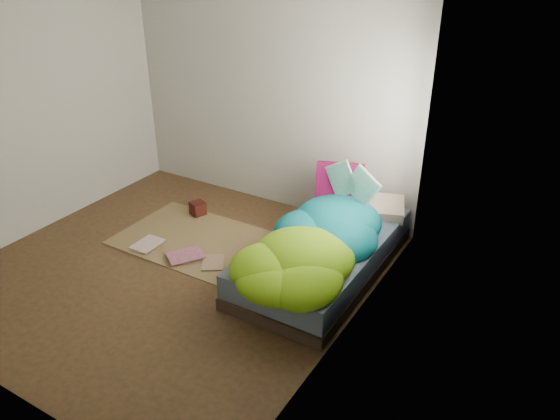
% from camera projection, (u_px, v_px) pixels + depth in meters
% --- Properties ---
extents(ground, '(3.50, 3.50, 0.00)m').
position_uv_depth(ground, '(173.00, 270.00, 5.16)').
color(ground, '#3D2D17').
rests_on(ground, ground).
extents(room_walls, '(3.54, 3.54, 2.62)m').
position_uv_depth(room_walls, '(156.00, 102.00, 4.41)').
color(room_walls, beige).
rests_on(room_walls, ground).
extents(bed, '(1.00, 2.00, 0.34)m').
position_uv_depth(bed, '(323.00, 255.00, 5.07)').
color(bed, '#3A2D1F').
rests_on(bed, ground).
extents(duvet, '(0.96, 1.84, 0.34)m').
position_uv_depth(duvet, '(313.00, 234.00, 4.75)').
color(duvet, '#08617C').
rests_on(duvet, bed).
extents(rug, '(1.60, 1.10, 0.01)m').
position_uv_depth(rug, '(197.00, 240.00, 5.64)').
color(rug, brown).
rests_on(rug, ground).
extents(pillow_floral, '(0.65, 0.52, 0.13)m').
position_uv_depth(pillow_floral, '(375.00, 208.00, 5.42)').
color(pillow_floral, beige).
rests_on(pillow_floral, bed).
extents(pillow_magenta, '(0.49, 0.30, 0.47)m').
position_uv_depth(pillow_magenta, '(339.00, 186.00, 5.46)').
color(pillow_magenta, '#460420').
rests_on(pillow_magenta, bed).
extents(open_book, '(0.51, 0.21, 0.30)m').
position_uv_depth(open_book, '(352.00, 173.00, 5.11)').
color(open_book, '#2A802F').
rests_on(open_book, duvet).
extents(wooden_box, '(0.19, 0.19, 0.15)m').
position_uv_depth(wooden_box, '(198.00, 208.00, 6.11)').
color(wooden_box, '#38170C').
rests_on(wooden_box, rug).
extents(floor_book_a, '(0.23, 0.32, 0.02)m').
position_uv_depth(floor_book_a, '(139.00, 241.00, 5.58)').
color(floor_book_a, white).
rests_on(floor_book_a, rug).
extents(floor_book_b, '(0.40, 0.43, 0.03)m').
position_uv_depth(floor_book_b, '(182.00, 250.00, 5.42)').
color(floor_book_b, '#C9748F').
rests_on(floor_book_b, rug).
extents(floor_book_c, '(0.32, 0.34, 0.02)m').
position_uv_depth(floor_book_c, '(202.00, 263.00, 5.22)').
color(floor_book_c, tan).
rests_on(floor_book_c, rug).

